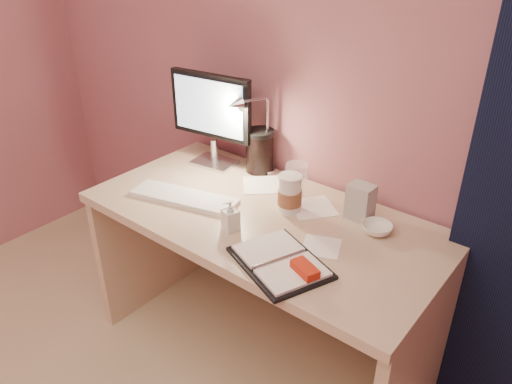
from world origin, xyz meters
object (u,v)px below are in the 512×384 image
Objects in this scene: planner at (282,262)px; keyboard at (184,197)px; lotion_bottle at (231,216)px; monitor at (212,112)px; bowl at (377,229)px; clear_cup at (296,182)px; coffee_cup at (290,194)px; dark_jar at (260,153)px; product_box at (360,202)px; desk_lamp at (262,131)px; desk at (273,253)px.

keyboard is at bearing -168.97° from planner.
monitor is at bearing 139.14° from lotion_bottle.
keyboard is at bearing -159.76° from bowl.
monitor is 3.59× the size of lotion_bottle.
keyboard is 0.58m from planner.
bowl is 0.94× the size of lotion_bottle.
coffee_cup is at bearing -69.77° from clear_cup.
keyboard is at bearing -140.88° from clear_cup.
clear_cup is 0.89× the size of dark_jar.
coffee_cup is at bearing 12.09° from keyboard.
lotion_bottle is (-0.05, -0.33, -0.02)m from clear_cup.
product_box is at bearing 11.88° from keyboard.
product_box is at bearing 22.03° from desk_lamp.
coffee_cup is 0.32m from desk_lamp.
planner is at bearing -94.62° from product_box.
clear_cup is 0.42× the size of desk_lamp.
monitor is 0.60m from lotion_bottle.
keyboard is at bearing -150.08° from desk.
lotion_bottle is 0.68× the size of dark_jar.
product_box is at bearing -8.13° from monitor.
lotion_bottle is at bearing -129.30° from product_box.
monitor is at bearing -178.15° from product_box.
monitor reaches higher than keyboard.
planner is 2.48× the size of clear_cup.
planner is at bearing -49.25° from desk.
product_box is at bearing 48.37° from lotion_bottle.
coffee_cup reaches higher than product_box.
bowl is 0.12m from product_box.
planner is 3.23× the size of lotion_bottle.
product_box reaches higher than desk.
lotion_bottle is at bearing -95.68° from desk.
coffee_cup is at bearing -33.14° from dark_jar.
bowl is at bearing 5.12° from keyboard.
product_box is (0.30, 0.13, 0.30)m from desk.
monitor is at bearing 162.96° from desk.
keyboard is at bearing -152.80° from coffee_cup.
planner is 2.74× the size of product_box.
bowl is at bearing 89.60° from planner.
desk is at bearing -24.70° from monitor.
lotion_bottle is at bearing -63.55° from dark_jar.
monitor is 3.81× the size of bowl.
desk is 9.25× the size of coffee_cup.
dark_jar is (-0.28, 0.11, 0.01)m from clear_cup.
bowl is 0.67m from dark_jar.
lotion_bottle is at bearing -143.42° from bowl.
dark_jar is (-0.65, 0.13, 0.07)m from bowl.
coffee_cup is at bearing -4.97° from desk_lamp.
planner is (0.25, -0.29, 0.24)m from desk.
dark_jar is at bearing 64.55° from keyboard.
clear_cup reaches higher than coffee_cup.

